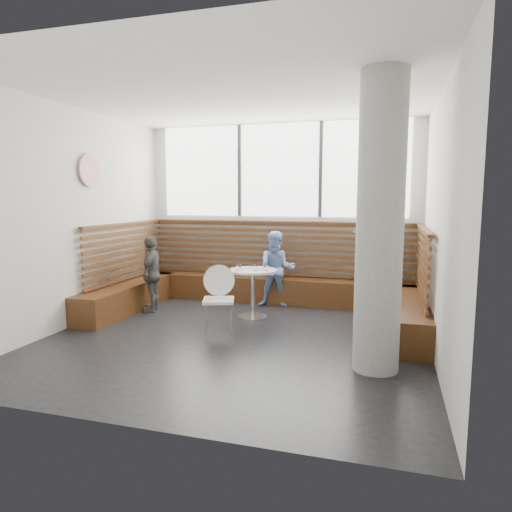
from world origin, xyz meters
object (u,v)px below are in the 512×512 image
(adult_man, at_px, (373,273))
(child_back, at_px, (277,269))
(cafe_table, at_px, (253,283))
(child_left, at_px, (152,274))
(cafe_chair, at_px, (220,293))
(concrete_column, at_px, (380,225))

(adult_man, relative_size, child_back, 1.23)
(cafe_table, relative_size, adult_man, 0.48)
(child_left, bearing_deg, cafe_table, 79.94)
(cafe_table, xyz_separation_m, child_back, (0.18, 0.83, 0.11))
(cafe_table, bearing_deg, child_left, -178.29)
(adult_man, xyz_separation_m, child_left, (-3.57, -0.04, -0.18))
(cafe_table, xyz_separation_m, adult_man, (1.82, -0.01, 0.26))
(child_back, bearing_deg, child_left, -168.65)
(cafe_chair, distance_m, child_left, 1.69)
(adult_man, bearing_deg, concrete_column, 174.64)
(concrete_column, bearing_deg, adult_man, 93.66)
(child_back, bearing_deg, cafe_table, -115.66)
(child_back, relative_size, child_left, 1.04)
(adult_man, height_order, child_back, adult_man)
(adult_man, bearing_deg, child_back, 53.98)
(cafe_table, distance_m, adult_man, 1.84)
(cafe_chair, bearing_deg, cafe_table, 55.42)
(concrete_column, height_order, adult_man, concrete_column)
(cafe_table, xyz_separation_m, cafe_chair, (-0.24, -0.81, -0.00))
(concrete_column, xyz_separation_m, cafe_table, (-1.93, 1.70, -1.05))
(adult_man, height_order, child_left, adult_man)
(concrete_column, xyz_separation_m, adult_man, (-0.11, 1.69, -0.79))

